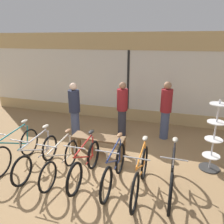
% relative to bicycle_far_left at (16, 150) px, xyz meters
% --- Properties ---
extents(ground_plane, '(24.00, 24.00, 0.00)m').
position_rel_bicycle_far_left_xyz_m(ground_plane, '(1.87, 0.27, -0.40)').
color(ground_plane, '#99754C').
extents(shop_back_wall, '(12.00, 0.08, 3.20)m').
position_rel_bicycle_far_left_xyz_m(shop_back_wall, '(1.87, 3.91, 1.24)').
color(shop_back_wall, tan).
rests_on(shop_back_wall, ground_plane).
extents(bicycle_far_left, '(0.46, 1.76, 1.04)m').
position_rel_bicycle_far_left_xyz_m(bicycle_far_left, '(0.00, 0.00, 0.00)').
color(bicycle_far_left, black).
rests_on(bicycle_far_left, ground_plane).
extents(bicycle_left, '(0.46, 1.72, 1.02)m').
position_rel_bicycle_far_left_xyz_m(bicycle_left, '(0.67, -0.09, -0.03)').
color(bicycle_left, black).
rests_on(bicycle_left, ground_plane).
extents(bicycle_center_left, '(0.46, 1.66, 1.00)m').
position_rel_bicycle_far_left_xyz_m(bicycle_center_left, '(1.30, -0.12, -0.03)').
color(bicycle_center_left, black).
rests_on(bicycle_center_left, ground_plane).
extents(bicycle_center, '(0.46, 1.68, 1.03)m').
position_rel_bicycle_far_left_xyz_m(bicycle_center, '(1.86, -0.06, -0.02)').
color(bicycle_center, black).
rests_on(bicycle_center, ground_plane).
extents(bicycle_center_right, '(0.46, 1.72, 1.04)m').
position_rel_bicycle_far_left_xyz_m(bicycle_center_right, '(2.52, -0.06, -0.01)').
color(bicycle_center_right, black).
rests_on(bicycle_center_right, ground_plane).
extents(bicycle_right, '(0.46, 1.80, 1.05)m').
position_rel_bicycle_far_left_xyz_m(bicycle_right, '(3.09, -0.12, 0.00)').
color(bicycle_right, black).
rests_on(bicycle_right, ground_plane).
extents(bicycle_far_right, '(0.46, 1.77, 1.06)m').
position_rel_bicycle_far_left_xyz_m(bicycle_far_right, '(3.69, 0.01, 0.00)').
color(bicycle_far_right, black).
rests_on(bicycle_far_right, ground_plane).
extents(accessory_rack, '(0.48, 0.48, 1.72)m').
position_rel_bicycle_far_left_xyz_m(accessory_rack, '(4.54, 1.20, 0.30)').
color(accessory_rack, '#333333').
rests_on(accessory_rack, ground_plane).
extents(display_bench, '(1.40, 0.44, 0.51)m').
position_rel_bicycle_far_left_xyz_m(display_bench, '(1.74, 1.08, 0.01)').
color(display_bench, brown).
rests_on(display_bench, ground_plane).
extents(customer_near_rack, '(0.47, 0.47, 1.74)m').
position_rel_bicycle_far_left_xyz_m(customer_near_rack, '(2.03, 2.46, 0.51)').
color(customer_near_rack, '#2D2D38').
rests_on(customer_near_rack, ground_plane).
extents(customer_by_window, '(0.48, 0.48, 1.79)m').
position_rel_bicycle_far_left_xyz_m(customer_by_window, '(3.35, 2.62, 0.55)').
color(customer_by_window, '#424C6B').
rests_on(customer_by_window, ground_plane).
extents(customer_mid_floor, '(0.39, 0.39, 1.75)m').
position_rel_bicycle_far_left_xyz_m(customer_mid_floor, '(0.69, 1.84, 0.52)').
color(customer_mid_floor, '#424C6B').
rests_on(customer_mid_floor, ground_plane).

